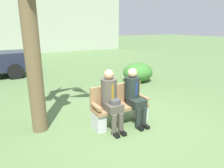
% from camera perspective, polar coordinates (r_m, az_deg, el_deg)
% --- Properties ---
extents(ground_plane, '(80.00, 80.00, 0.00)m').
position_cam_1_polar(ground_plane, '(4.68, 5.76, -11.58)').
color(ground_plane, '#537141').
extents(park_bench, '(1.30, 0.44, 0.90)m').
position_cam_1_polar(park_bench, '(4.63, 2.11, -6.51)').
color(park_bench, '#99754C').
rests_on(park_bench, ground).
extents(seated_man_left, '(0.34, 0.72, 1.29)m').
position_cam_1_polar(seated_man_left, '(4.28, -0.28, -3.72)').
color(seated_man_left, '#4C473D').
rests_on(seated_man_left, ground).
extents(seated_man_right, '(0.34, 0.72, 1.26)m').
position_cam_1_polar(seated_man_right, '(4.58, 6.26, -2.63)').
color(seated_man_right, '#1E2823').
rests_on(seated_man_right, ground).
extents(shrub_near_bench, '(1.21, 1.11, 0.76)m').
position_cam_1_polar(shrub_near_bench, '(8.22, 7.26, 3.28)').
color(shrub_near_bench, '#37712B').
rests_on(shrub_near_bench, ground).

